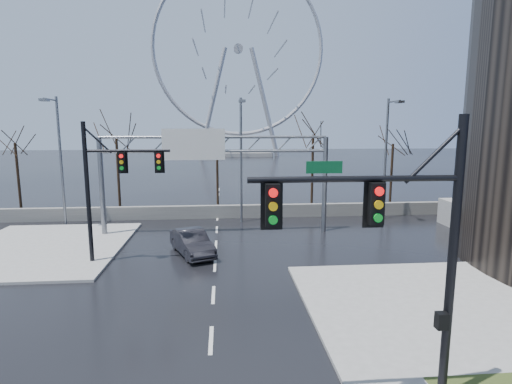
{
  "coord_description": "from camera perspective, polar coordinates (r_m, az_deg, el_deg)",
  "views": [
    {
      "loc": [
        0.51,
        -13.6,
        7.66
      ],
      "look_at": [
        2.41,
        8.98,
        4.0
      ],
      "focal_mm": 28.0,
      "sensor_mm": 36.0,
      "label": 1
    }
  ],
  "objects": [
    {
      "name": "ground",
      "position": [
        15.62,
        -6.44,
        -20.26
      ],
      "size": [
        260.0,
        260.0,
        0.0
      ],
      "primitive_type": "plane",
      "color": "black",
      "rests_on": "ground"
    },
    {
      "name": "sidewalk_right_ext",
      "position": [
        19.77,
        25.18,
        -14.3
      ],
      "size": [
        12.0,
        10.0,
        0.15
      ],
      "primitive_type": "cube",
      "color": "gray",
      "rests_on": "ground"
    },
    {
      "name": "sidewalk_far",
      "position": [
        29.07,
        -28.15,
        -7.06
      ],
      "size": [
        10.0,
        12.0,
        0.15
      ],
      "primitive_type": "cube",
      "color": "gray",
      "rests_on": "ground"
    },
    {
      "name": "barrier_wall",
      "position": [
        34.35,
        -5.56,
        -2.81
      ],
      "size": [
        52.0,
        0.5,
        1.1
      ],
      "primitive_type": "cube",
      "color": "slate",
      "rests_on": "ground"
    },
    {
      "name": "signal_mast_near",
      "position": [
        10.99,
        20.46,
        -6.12
      ],
      "size": [
        5.52,
        0.41,
        8.0
      ],
      "color": "black",
      "rests_on": "ground"
    },
    {
      "name": "signal_mast_far",
      "position": [
        23.61,
        -20.44,
        1.72
      ],
      "size": [
        4.72,
        0.41,
        8.0
      ],
      "color": "black",
      "rests_on": "ground"
    },
    {
      "name": "sign_gantry",
      "position": [
        28.68,
        -6.57,
        4.16
      ],
      "size": [
        16.36,
        0.4,
        7.6
      ],
      "color": "slate",
      "rests_on": "ground"
    },
    {
      "name": "streetlight_left",
      "position": [
        34.18,
        -26.39,
        5.25
      ],
      "size": [
        0.5,
        2.55,
        10.0
      ],
      "color": "slate",
      "rests_on": "ground"
    },
    {
      "name": "streetlight_mid",
      "position": [
        31.85,
        -2.13,
        5.98
      ],
      "size": [
        0.5,
        2.55,
        10.0
      ],
      "color": "slate",
      "rests_on": "ground"
    },
    {
      "name": "streetlight_right",
      "position": [
        34.55,
        18.28,
        5.78
      ],
      "size": [
        0.5,
        2.55,
        10.0
      ],
      "color": "slate",
      "rests_on": "ground"
    },
    {
      "name": "tree_far_left",
      "position": [
        41.96,
        -31.11,
        5.02
      ],
      "size": [
        3.5,
        3.5,
        7.0
      ],
      "color": "black",
      "rests_on": "ground"
    },
    {
      "name": "tree_left",
      "position": [
        38.33,
        -19.28,
        6.15
      ],
      "size": [
        3.75,
        3.75,
        7.5
      ],
      "color": "black",
      "rests_on": "ground"
    },
    {
      "name": "tree_center",
      "position": [
        38.18,
        -5.59,
        5.4
      ],
      "size": [
        3.25,
        3.25,
        6.5
      ],
      "color": "black",
      "rests_on": "ground"
    },
    {
      "name": "tree_right",
      "position": [
        38.09,
        8.14,
        6.92
      ],
      "size": [
        3.9,
        3.9,
        7.8
      ],
      "color": "black",
      "rests_on": "ground"
    },
    {
      "name": "tree_far_right",
      "position": [
        41.12,
        18.94,
        5.55
      ],
      "size": [
        3.4,
        3.4,
        6.8
      ],
      "color": "black",
      "rests_on": "ground"
    },
    {
      "name": "ferris_wheel",
      "position": [
        110.25,
        -2.54,
        18.82
      ],
      "size": [
        45.0,
        6.0,
        50.91
      ],
      "color": "gray",
      "rests_on": "ground"
    },
    {
      "name": "car",
      "position": [
        24.79,
        -9.13,
        -7.12
      ],
      "size": [
        3.2,
        4.84,
        1.51
      ],
      "primitive_type": "imported",
      "rotation": [
        0.0,
        0.0,
        0.38
      ],
      "color": "black",
      "rests_on": "ground"
    }
  ]
}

